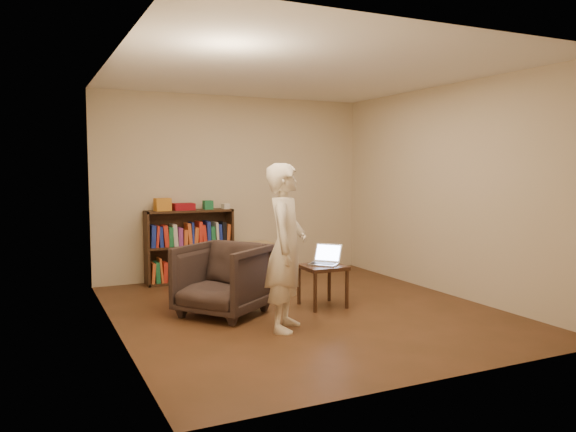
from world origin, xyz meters
name	(u,v)px	position (x,y,z in m)	size (l,w,h in m)	color
floor	(304,311)	(0.00, 0.00, 0.00)	(4.50, 4.50, 0.00)	#3F2714
ceiling	(304,72)	(0.00, 0.00, 2.60)	(4.50, 4.50, 0.00)	white
wall_back	(234,187)	(0.00, 2.25, 1.30)	(4.00, 4.00, 0.00)	beige
wall_left	(114,198)	(-2.00, 0.00, 1.30)	(4.50, 4.50, 0.00)	beige
wall_right	(448,190)	(2.00, 0.00, 1.30)	(4.50, 4.50, 0.00)	beige
bookshelf	(189,250)	(-0.72, 2.09, 0.44)	(1.20, 0.30, 1.00)	black
box_yellow	(163,205)	(-1.08, 2.08, 1.08)	(0.21, 0.15, 0.17)	orange
red_cloth	(184,207)	(-0.79, 2.08, 1.05)	(0.28, 0.21, 0.09)	maroon
box_green	(208,205)	(-0.45, 2.07, 1.06)	(0.12, 0.12, 0.12)	#1D6D3D
box_white	(226,206)	(-0.20, 2.05, 1.04)	(0.09, 0.09, 0.07)	beige
stool	(259,249)	(0.27, 1.99, 0.41)	(0.35, 0.35, 0.50)	#A47750
armchair	(223,279)	(-0.87, 0.21, 0.39)	(0.82, 0.85, 0.77)	#2F251F
side_table	(323,272)	(0.28, 0.08, 0.39)	(0.46, 0.46, 0.47)	#321A10
laptop	(325,259)	(0.34, 0.14, 0.53)	(0.45, 0.45, 0.22)	#B6B7BB
person	(286,247)	(-0.48, -0.56, 0.81)	(0.59, 0.39, 1.62)	beige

